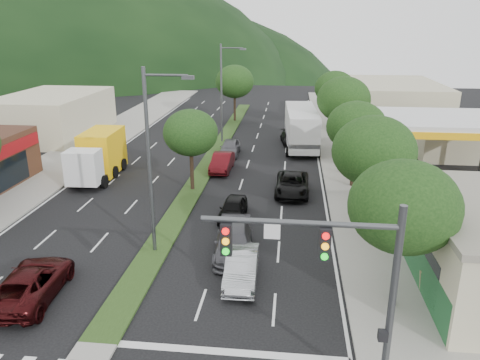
# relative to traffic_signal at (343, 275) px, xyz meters

# --- Properties ---
(ground) EXTENTS (160.00, 160.00, 0.00)m
(ground) POSITION_rel_traffic_signal_xyz_m (-9.03, 1.54, -4.65)
(ground) COLOR black
(ground) RESTS_ON ground
(sidewalk_right) EXTENTS (5.00, 90.00, 0.15)m
(sidewalk_right) POSITION_rel_traffic_signal_xyz_m (3.47, 26.54, -4.57)
(sidewalk_right) COLOR gray
(sidewalk_right) RESTS_ON ground
(sidewalk_left) EXTENTS (6.00, 90.00, 0.15)m
(sidewalk_left) POSITION_rel_traffic_signal_xyz_m (-22.03, 26.54, -4.57)
(sidewalk_left) COLOR gray
(sidewalk_left) RESTS_ON ground
(median) EXTENTS (1.60, 56.00, 0.12)m
(median) POSITION_rel_traffic_signal_xyz_m (-9.03, 29.54, -4.59)
(median) COLOR #203513
(median) RESTS_ON ground
(traffic_signal) EXTENTS (6.12, 0.40, 7.00)m
(traffic_signal) POSITION_rel_traffic_signal_xyz_m (0.00, 0.00, 0.00)
(traffic_signal) COLOR #47494C
(traffic_signal) RESTS_ON ground
(gas_canopy) EXTENTS (12.20, 8.20, 5.25)m
(gas_canopy) POSITION_rel_traffic_signal_xyz_m (9.97, 23.54, 0.00)
(gas_canopy) COLOR silver
(gas_canopy) RESTS_ON ground
(bldg_left_far) EXTENTS (9.00, 14.00, 4.60)m
(bldg_left_far) POSITION_rel_traffic_signal_xyz_m (-28.03, 35.54, -2.35)
(bldg_left_far) COLOR #C0BA99
(bldg_left_far) RESTS_ON ground
(bldg_right_far) EXTENTS (10.00, 16.00, 5.20)m
(bldg_right_far) POSITION_rel_traffic_signal_xyz_m (10.47, 45.54, -2.05)
(bldg_right_far) COLOR #C0BA99
(bldg_right_far) RESTS_ON ground
(tree_r_a) EXTENTS (4.60, 4.60, 6.63)m
(tree_r_a) POSITION_rel_traffic_signal_xyz_m (2.97, 5.54, 0.17)
(tree_r_a) COLOR black
(tree_r_a) RESTS_ON sidewalk_right
(tree_r_b) EXTENTS (4.80, 4.80, 6.94)m
(tree_r_b) POSITION_rel_traffic_signal_xyz_m (2.97, 13.54, 0.39)
(tree_r_b) COLOR black
(tree_r_b) RESTS_ON sidewalk_right
(tree_r_c) EXTENTS (4.40, 4.40, 6.48)m
(tree_r_c) POSITION_rel_traffic_signal_xyz_m (2.97, 21.54, 0.10)
(tree_r_c) COLOR black
(tree_r_c) RESTS_ON sidewalk_right
(tree_r_d) EXTENTS (5.00, 5.00, 7.17)m
(tree_r_d) POSITION_rel_traffic_signal_xyz_m (2.97, 31.54, 0.54)
(tree_r_d) COLOR black
(tree_r_d) RESTS_ON sidewalk_right
(tree_r_e) EXTENTS (4.60, 4.60, 6.71)m
(tree_r_e) POSITION_rel_traffic_signal_xyz_m (2.97, 41.54, 0.25)
(tree_r_e) COLOR black
(tree_r_e) RESTS_ON sidewalk_right
(tree_med_near) EXTENTS (4.00, 4.00, 6.02)m
(tree_med_near) POSITION_rel_traffic_signal_xyz_m (-9.03, 19.54, -0.22)
(tree_med_near) COLOR black
(tree_med_near) RESTS_ON median
(tree_med_far) EXTENTS (4.80, 4.80, 6.94)m
(tree_med_far) POSITION_rel_traffic_signal_xyz_m (-9.03, 45.54, 0.36)
(tree_med_far) COLOR black
(tree_med_far) RESTS_ON median
(streetlight_near) EXTENTS (2.60, 0.25, 10.00)m
(streetlight_near) POSITION_rel_traffic_signal_xyz_m (-8.82, 9.54, 0.94)
(streetlight_near) COLOR #47494C
(streetlight_near) RESTS_ON ground
(streetlight_mid) EXTENTS (2.60, 0.25, 10.00)m
(streetlight_mid) POSITION_rel_traffic_signal_xyz_m (-8.82, 34.54, 0.94)
(streetlight_mid) COLOR #47494C
(streetlight_mid) RESTS_ON ground
(sedan_silver) EXTENTS (1.64, 4.38, 1.43)m
(sedan_silver) POSITION_rel_traffic_signal_xyz_m (-3.93, 7.04, -3.93)
(sedan_silver) COLOR #A1A4A9
(sedan_silver) RESTS_ON ground
(suv_maroon) EXTENTS (2.93, 5.63, 1.51)m
(suv_maroon) POSITION_rel_traffic_signal_xyz_m (-13.34, 4.51, -3.89)
(suv_maroon) COLOR black
(suv_maroon) RESTS_ON ground
(car_queue_a) EXTENTS (1.75, 3.93, 1.32)m
(car_queue_a) POSITION_rel_traffic_signal_xyz_m (-5.33, 14.66, -3.99)
(car_queue_a) COLOR black
(car_queue_a) RESTS_ON ground
(car_queue_b) EXTENTS (2.34, 5.06, 1.43)m
(car_queue_b) POSITION_rel_traffic_signal_xyz_m (-4.66, 9.66, -3.93)
(car_queue_b) COLOR #46464B
(car_queue_b) RESTS_ON ground
(car_queue_c) EXTENTS (1.67, 4.53, 1.48)m
(car_queue_c) POSITION_rel_traffic_signal_xyz_m (-7.53, 24.66, -3.90)
(car_queue_c) COLOR #550E13
(car_queue_c) RESTS_ON ground
(car_queue_d) EXTENTS (2.49, 5.25, 1.45)m
(car_queue_d) POSITION_rel_traffic_signal_xyz_m (-1.56, 19.66, -3.92)
(car_queue_d) COLOR black
(car_queue_d) RESTS_ON ground
(car_queue_e) EXTENTS (1.76, 4.32, 1.47)m
(car_queue_e) POSITION_rel_traffic_signal_xyz_m (-7.53, 29.66, -3.91)
(car_queue_e) COLOR #4F4F55
(car_queue_e) RESTS_ON ground
(car_queue_f) EXTENTS (2.19, 4.27, 1.19)m
(car_queue_f) POSITION_rel_traffic_signal_xyz_m (-1.93, 34.66, -4.05)
(car_queue_f) COLOR black
(car_queue_f) RESTS_ON ground
(box_truck) EXTENTS (3.12, 7.44, 3.62)m
(box_truck) POSITION_rel_traffic_signal_xyz_m (-17.20, 21.98, -2.93)
(box_truck) COLOR white
(box_truck) RESTS_ON ground
(motorhome) EXTENTS (3.70, 10.25, 3.87)m
(motorhome) POSITION_rel_traffic_signal_xyz_m (-0.83, 33.33, -2.58)
(motorhome) COLOR silver
(motorhome) RESTS_ON ground
(a_frame_sign) EXTENTS (0.74, 0.80, 1.30)m
(a_frame_sign) POSITION_rel_traffic_signal_xyz_m (4.77, 6.78, -3.92)
(a_frame_sign) COLOR tan
(a_frame_sign) RESTS_ON sidewalk_right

